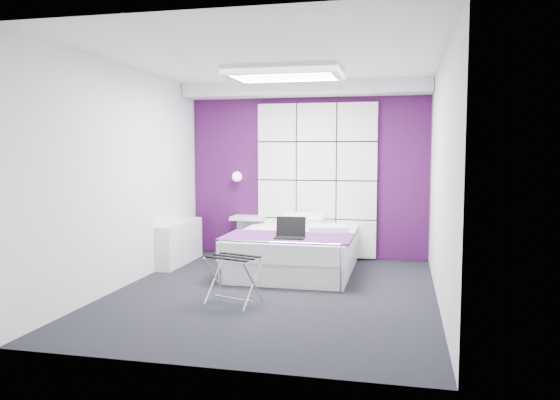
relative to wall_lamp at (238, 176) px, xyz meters
name	(u,v)px	position (x,y,z in m)	size (l,w,h in m)	color
floor	(273,293)	(1.05, -2.06, -1.22)	(4.40, 4.40, 0.00)	black
ceiling	(273,60)	(1.05, -2.06, 1.38)	(4.40, 4.40, 0.00)	white
wall_back	(307,171)	(1.05, 0.14, 0.08)	(3.60, 3.60, 0.00)	white
wall_left	(126,177)	(-0.75, -2.06, 0.08)	(4.40, 4.40, 0.00)	white
wall_right	(441,180)	(2.85, -2.06, 0.08)	(4.40, 4.40, 0.00)	white
accent_wall	(307,171)	(1.05, 0.13, 0.08)	(3.58, 0.02, 2.58)	#3B0E3C
soffit	(305,89)	(1.05, -0.11, 1.28)	(3.58, 0.50, 0.20)	silver
headboard	(316,180)	(1.20, 0.08, -0.05)	(1.80, 0.08, 2.30)	white
skylight	(285,72)	(1.05, -1.46, 1.33)	(1.36, 0.86, 0.12)	white
wall_lamp	(238,176)	(0.00, 0.00, 0.00)	(0.15, 0.15, 0.15)	white
radiator	(180,243)	(-0.64, -0.76, -0.92)	(0.22, 1.20, 0.60)	silver
bed	(295,250)	(1.07, -0.89, -0.93)	(1.60, 1.93, 0.68)	silver
nightstand	(248,218)	(0.17, -0.04, -0.63)	(0.49, 0.38, 0.05)	silver
luggage_rack	(234,280)	(0.74, -2.57, -0.97)	(0.51, 0.38, 0.50)	silver
laptop	(291,233)	(1.13, -1.49, -0.61)	(0.36, 0.26, 0.26)	black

